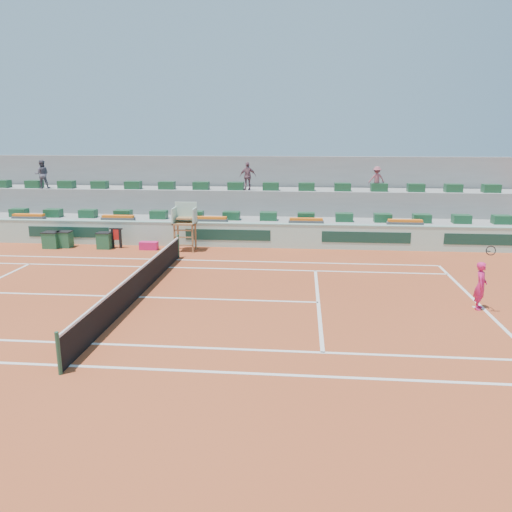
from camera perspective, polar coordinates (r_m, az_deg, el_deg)
The scene contains 20 objects.
ground at distance 18.41m, azimuth -13.27°, elevation -4.60°, with size 90.00×90.00×0.00m, color #973C1D.
seating_tier_lower at distance 28.30m, azimuth -6.57°, elevation 3.32°, with size 36.00×4.00×1.20m, color gray.
seating_tier_upper at distance 29.73m, azimuth -5.98°, elevation 5.20°, with size 36.00×2.40×2.60m, color gray.
stadium_back_wall at distance 31.17m, azimuth -5.45°, elevation 7.27°, with size 36.00×0.40×4.40m, color gray.
player_bag at distance 25.78m, azimuth -12.15°, elevation 1.17°, with size 0.91×0.40×0.40m, color #D31B64.
spectator_left at distance 31.87m, azimuth -23.26°, elevation 8.58°, with size 0.80×0.62×1.64m, color #4E4E5B.
spectator_mid at distance 28.33m, azimuth -0.94°, elevation 9.10°, with size 0.92×0.38×1.57m, color #78505D.
spectator_right at distance 28.70m, azimuth 13.62°, elevation 8.57°, with size 0.88×0.50×1.36m, color #974B57.
court_lines at distance 18.41m, azimuth -13.27°, elevation -4.58°, with size 23.89×11.09×0.01m.
tennis_net at distance 18.25m, azimuth -13.36°, elevation -3.03°, with size 0.10×11.97×1.10m.
advertising_hoarding at distance 26.17m, azimuth -7.50°, elevation 2.51°, with size 36.00×0.34×1.26m.
umpire_chair at distance 25.06m, azimuth -8.11°, elevation 4.11°, with size 1.10×0.90×2.40m.
seat_row_lower at distance 27.29m, azimuth -7.00°, elevation 4.67°, with size 32.90×0.60×0.44m.
seat_row_upper at distance 28.96m, azimuth -6.29°, elevation 8.00°, with size 32.90×0.60×0.44m.
flower_planters at distance 26.90m, azimuth -10.48°, elevation 4.22°, with size 26.80×0.36×0.28m.
drink_cooler_a at distance 26.53m, azimuth -16.93°, elevation 1.72°, with size 0.71×0.61×0.84m.
drink_cooler_b at distance 27.50m, azimuth -21.03°, elevation 1.80°, with size 0.74×0.64×0.84m.
drink_cooler_c at distance 27.60m, azimuth -22.31°, elevation 1.73°, with size 0.81×0.70×0.84m.
towel_rack at distance 26.46m, azimuth -15.67°, elevation 2.17°, with size 0.68×0.11×1.03m.
tennis_player at distance 18.09m, azimuth 24.30°, elevation -3.09°, with size 0.58×0.91×2.28m.
Camera 1 is at (5.75, -16.54, 5.67)m, focal length 35.00 mm.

